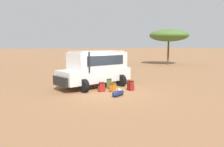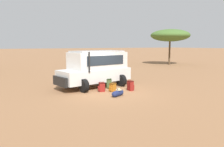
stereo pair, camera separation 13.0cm
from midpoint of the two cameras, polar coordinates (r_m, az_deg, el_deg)
ground_plane at (r=12.92m, az=-1.22°, el=-5.15°), size 320.00×320.00×0.00m
safari_vehicle at (r=14.73m, az=-4.42°, el=1.50°), size 5.48×3.32×2.44m
backpack_beside_front_wheel at (r=13.34m, az=-2.98°, el=-3.56°), size 0.48×0.42×0.56m
backpack_cluster_center at (r=13.66m, az=4.60°, el=-3.19°), size 0.38×0.40×0.62m
backpack_near_rear_wheel at (r=13.35m, az=-0.08°, el=-3.64°), size 0.46×0.38×0.51m
backpack_outermost at (r=14.33m, az=-1.05°, el=-2.63°), size 0.43×0.47×0.63m
duffel_bag_low_black_case at (r=12.16m, az=1.29°, el=-5.15°), size 0.88×0.59×0.43m
acacia_tree_centre_back at (r=32.43m, az=14.50°, el=9.60°), size 5.38×5.59×5.01m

